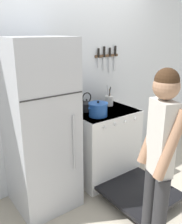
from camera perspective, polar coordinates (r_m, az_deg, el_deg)
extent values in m
plane|color=#B2A893|center=(3.55, -4.46, -13.54)|extent=(14.00, 14.00, 0.00)
cube|color=silver|center=(3.10, -5.33, 7.17)|extent=(10.00, 0.06, 2.55)
cube|color=#B7BABF|center=(2.65, -11.55, -3.42)|extent=(0.63, 0.65, 1.81)
cube|color=#2D2D2D|center=(2.25, -8.61, 3.53)|extent=(0.62, 0.01, 0.01)
cylinder|color=#B2B5BA|center=(2.50, -3.91, -7.13)|extent=(0.02, 0.02, 0.58)
cube|color=white|center=(3.26, 2.72, -7.34)|extent=(0.80, 0.61, 0.92)
cube|color=black|center=(3.10, 2.85, 0.16)|extent=(0.78, 0.60, 0.02)
cube|color=black|center=(3.08, 6.01, -9.26)|extent=(0.70, 0.05, 0.70)
cylinder|color=black|center=(2.90, 1.62, -0.96)|extent=(0.19, 0.19, 0.01)
cylinder|color=black|center=(3.12, 6.81, 0.33)|extent=(0.19, 0.19, 0.01)
cylinder|color=black|center=(3.08, -1.16, 0.23)|extent=(0.19, 0.19, 0.01)
cylinder|color=black|center=(3.29, 3.93, 1.38)|extent=(0.19, 0.19, 0.01)
cylinder|color=silver|center=(2.75, 3.13, -3.60)|extent=(0.04, 0.02, 0.04)
cylinder|color=silver|center=(2.84, 5.61, -2.88)|extent=(0.04, 0.02, 0.04)
cylinder|color=silver|center=(2.95, 7.92, -2.20)|extent=(0.04, 0.02, 0.04)
cylinder|color=silver|center=(3.05, 10.07, -1.57)|extent=(0.04, 0.02, 0.04)
cube|color=black|center=(3.02, 11.07, -17.53)|extent=(0.74, 0.74, 0.04)
cube|color=#99999E|center=(3.23, 3.57, -8.52)|extent=(0.66, 0.33, 0.01)
cylinder|color=#1E4C9E|center=(2.88, 1.63, 0.41)|extent=(0.21, 0.21, 0.14)
cylinder|color=#1E4C9E|center=(2.85, 1.65, 1.91)|extent=(0.23, 0.23, 0.02)
sphere|color=black|center=(2.85, 1.65, 2.32)|extent=(0.03, 0.03, 0.03)
cylinder|color=#1E4C9E|center=(2.79, -0.28, 0.92)|extent=(0.03, 0.02, 0.02)
cylinder|color=#1E4C9E|center=(2.93, 3.48, 1.74)|extent=(0.03, 0.02, 0.02)
cylinder|color=black|center=(3.07, -0.99, 1.24)|extent=(0.17, 0.17, 0.10)
cone|color=black|center=(3.06, -0.99, 2.40)|extent=(0.17, 0.17, 0.03)
sphere|color=black|center=(3.05, -0.99, 2.82)|extent=(0.02, 0.02, 0.02)
cone|color=black|center=(3.12, 0.25, 1.69)|extent=(0.10, 0.03, 0.08)
torus|color=black|center=(3.04, -1.00, 3.28)|extent=(0.14, 0.01, 0.14)
cylinder|color=silver|center=(3.29, 4.15, 2.58)|extent=(0.11, 0.11, 0.13)
cylinder|color=#9E7547|center=(3.30, 4.35, 3.68)|extent=(0.03, 0.02, 0.20)
cylinder|color=#232326|center=(3.26, 4.20, 3.81)|extent=(0.05, 0.01, 0.23)
cylinder|color=#B2B5BA|center=(3.25, 3.97, 3.96)|extent=(0.03, 0.05, 0.25)
cylinder|color=#2D2D30|center=(2.27, 15.28, -22.84)|extent=(0.12, 0.12, 0.79)
cylinder|color=#2D2D30|center=(2.37, 13.17, -20.60)|extent=(0.12, 0.12, 0.79)
cube|color=beige|center=(1.96, 15.77, -5.82)|extent=(0.19, 0.25, 0.60)
cylinder|color=#A87A5B|center=(1.87, 17.78, -7.25)|extent=(0.25, 0.15, 0.53)
cylinder|color=#A87A5B|center=(2.05, 13.95, -4.52)|extent=(0.25, 0.15, 0.53)
sphere|color=#A87A5B|center=(1.84, 16.83, 5.63)|extent=(0.19, 0.19, 0.19)
sphere|color=#382314|center=(1.83, 16.95, 6.95)|extent=(0.18, 0.18, 0.18)
cube|color=brown|center=(3.36, 3.57, 12.72)|extent=(0.38, 0.02, 0.03)
cube|color=silver|center=(3.27, 1.69, 11.35)|extent=(0.02, 0.00, 0.14)
cube|color=black|center=(3.26, 1.73, 13.46)|extent=(0.02, 0.02, 0.10)
cube|color=silver|center=(3.34, 2.99, 11.08)|extent=(0.03, 0.00, 0.19)
cube|color=black|center=(3.32, 3.06, 13.70)|extent=(0.02, 0.02, 0.12)
cube|color=silver|center=(3.40, 4.25, 10.86)|extent=(0.02, 0.00, 0.23)
cube|color=black|center=(3.38, 4.34, 13.60)|extent=(0.02, 0.02, 0.10)
cube|color=silver|center=(3.46, 5.47, 11.07)|extent=(0.02, 0.00, 0.21)
cube|color=black|center=(3.44, 5.58, 13.82)|extent=(0.02, 0.02, 0.12)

